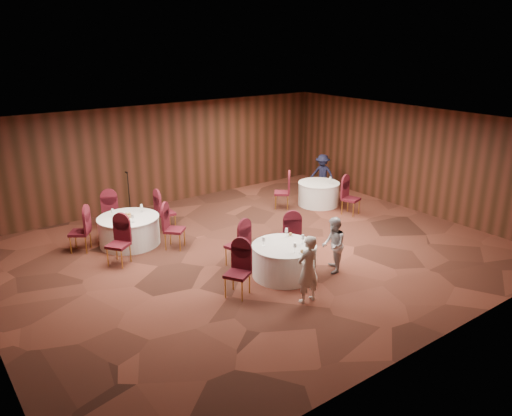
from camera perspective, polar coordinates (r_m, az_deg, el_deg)
ground at (r=12.57m, az=-0.20°, el=-5.16°), size 12.00×12.00×0.00m
room_shell at (r=11.90m, az=-0.21°, el=3.50°), size 12.00×12.00×12.00m
table_main at (r=11.30m, az=3.20°, el=-5.98°), size 1.45×1.45×0.74m
table_left at (r=13.39m, az=-14.29°, el=-2.49°), size 1.58×1.58×0.74m
table_right at (r=16.16m, az=7.16°, el=1.65°), size 1.32×1.32×0.74m
chairs_main at (r=11.47m, az=0.05°, el=-4.87°), size 2.96×1.90×1.00m
chairs_left at (r=13.37m, az=-14.18°, el=-1.94°), size 3.04×3.10×1.00m
chairs_right at (r=15.52m, az=6.85°, el=1.42°), size 1.98×2.43×1.00m
tabletop_main at (r=11.20m, az=4.35°, el=-3.66°), size 1.11×1.05×0.22m
tabletop_left at (r=13.24m, az=-14.39°, el=-0.68°), size 0.84×0.76×0.22m
tabletop_right at (r=15.96m, az=8.50°, el=3.33°), size 0.08×0.08×0.22m
mic_stand at (r=14.81m, az=-14.18°, el=-0.11°), size 0.24×0.24×1.55m
woman_a at (r=10.13m, az=5.96°, el=-6.98°), size 0.53×0.36×1.44m
woman_b at (r=11.51m, az=8.84°, el=-4.20°), size 0.78×0.80×1.30m
man_c at (r=17.34m, az=7.59°, el=3.88°), size 0.81×1.01×1.36m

